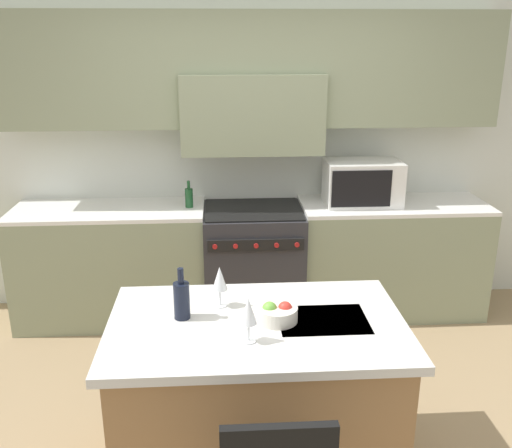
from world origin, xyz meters
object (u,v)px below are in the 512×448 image
wine_glass_near (248,312)px  wine_glass_far (220,279)px  microwave (363,183)px  oil_bottle_on_counter (189,197)px  range_stove (253,263)px  fruit_bowl (277,313)px  wine_bottle (182,299)px

wine_glass_near → wine_glass_far: size_ratio=1.00×
microwave → wine_glass_far: 2.00m
wine_glass_near → oil_bottle_on_counter: (-0.36, 2.00, -0.02)m
wine_glass_far → oil_bottle_on_counter: (-0.23, 1.64, -0.02)m
range_stove → fruit_bowl: bearing=-89.7°
microwave → range_stove: bearing=-178.8°
range_stove → oil_bottle_on_counter: bearing=178.3°
range_stove → fruit_bowl: fruit_bowl is taller
wine_bottle → fruit_bowl: size_ratio=1.33×
microwave → wine_bottle: bearing=-127.0°
range_stove → oil_bottle_on_counter: 0.75m
fruit_bowl → oil_bottle_on_counter: oil_bottle_on_counter is taller
wine_bottle → wine_glass_far: 0.23m
wine_glass_far → oil_bottle_on_counter: bearing=98.1°
wine_glass_near → oil_bottle_on_counter: 2.04m
fruit_bowl → oil_bottle_on_counter: (-0.51, 1.82, 0.08)m
oil_bottle_on_counter → wine_glass_near: bearing=-79.8°
wine_bottle → fruit_bowl: wine_bottle is taller
microwave → wine_glass_far: microwave is taller
wine_bottle → wine_glass_near: bearing=-38.2°
range_stove → microwave: (0.87, 0.02, 0.65)m
microwave → wine_glass_far: size_ratio=2.69×
wine_bottle → oil_bottle_on_counter: 1.76m
microwave → wine_bottle: size_ratio=2.21×
wine_glass_near → wine_glass_far: 0.39m
range_stove → fruit_bowl: size_ratio=4.59×
oil_bottle_on_counter → fruit_bowl: bearing=-74.3°
microwave → wine_glass_near: size_ratio=2.69×
wine_glass_far → fruit_bowl: size_ratio=1.09×
wine_glass_far → fruit_bowl: 0.35m
wine_glass_near → fruit_bowl: 0.26m
wine_glass_far → oil_bottle_on_counter: 1.65m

